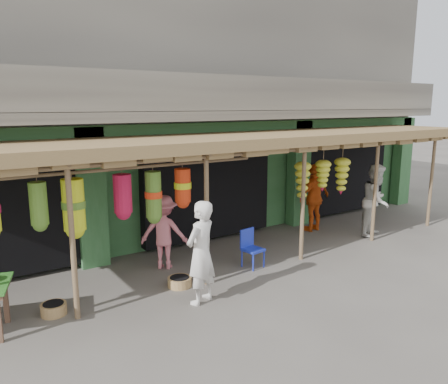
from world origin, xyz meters
TOP-DOWN VIEW (x-y plane):
  - ground at (0.00, 0.00)m, footprint 80.00×80.00m
  - building at (-0.00, 4.87)m, footprint 16.40×6.80m
  - awning at (-0.14, 0.79)m, footprint 14.00×2.70m
  - blue_chair at (-0.22, 0.09)m, footprint 0.45×0.45m
  - basket_mid at (-2.00, 0.00)m, footprint 0.61×0.61m
  - basket_right at (-4.29, 0.16)m, footprint 0.54×0.54m
  - person_front at (-2.00, -0.81)m, footprint 0.79×0.67m
  - person_right at (3.95, 0.08)m, footprint 1.13×1.01m
  - person_vendor at (2.91, 1.31)m, footprint 1.12×0.53m
  - person_shopper at (-1.79, 1.06)m, footprint 1.17×1.10m

SIDE VIEW (x-z plane):
  - ground at x=0.00m, z-range 0.00..0.00m
  - basket_mid at x=-2.00m, z-range 0.00..0.18m
  - basket_right at x=-4.29m, z-range 0.00..0.19m
  - blue_chair at x=-0.22m, z-range 0.05..0.87m
  - person_shopper at x=-1.79m, z-range 0.00..1.58m
  - person_front at x=-2.00m, z-range 0.00..1.84m
  - person_vendor at x=2.91m, z-range 0.00..1.87m
  - person_right at x=3.95m, z-range 0.00..1.92m
  - awning at x=-0.14m, z-range 1.17..3.96m
  - building at x=0.00m, z-range -0.13..6.87m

